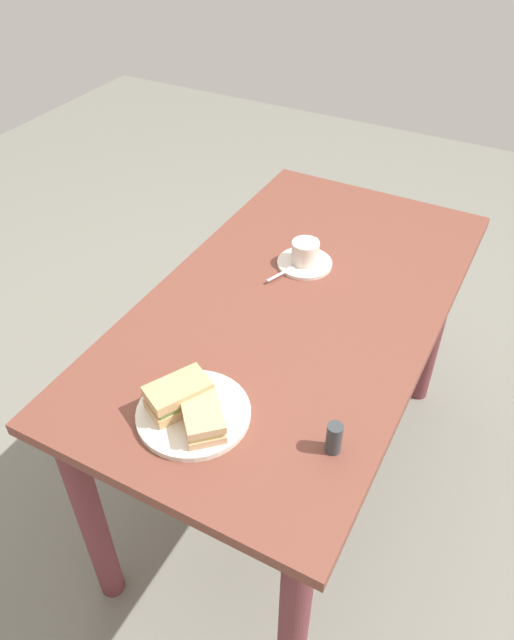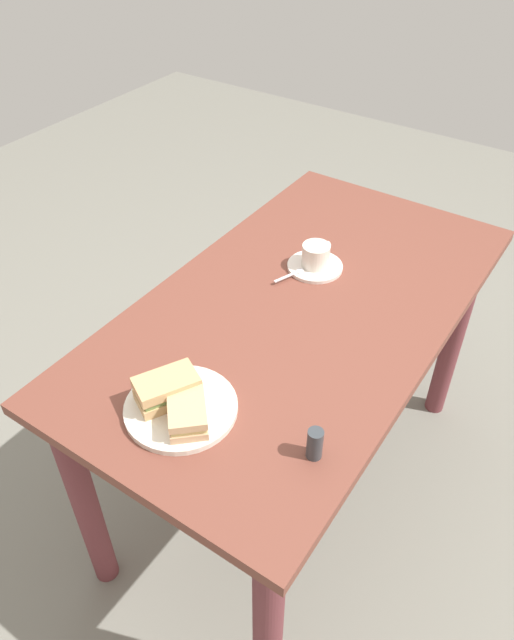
% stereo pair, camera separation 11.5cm
% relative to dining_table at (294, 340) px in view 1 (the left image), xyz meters
% --- Properties ---
extents(ground_plane, '(6.00, 6.00, 0.00)m').
position_rel_dining_table_xyz_m(ground_plane, '(0.00, 0.00, -0.63)').
color(ground_plane, slate).
extents(dining_table, '(1.31, 0.71, 0.77)m').
position_rel_dining_table_xyz_m(dining_table, '(0.00, 0.00, 0.00)').
color(dining_table, brown).
rests_on(dining_table, ground_plane).
extents(sandwich_plate, '(0.24, 0.24, 0.01)m').
position_rel_dining_table_xyz_m(sandwich_plate, '(-0.45, 0.03, 0.14)').
color(sandwich_plate, silver).
rests_on(sandwich_plate, dining_table).
extents(sandwich_front, '(0.15, 0.13, 0.06)m').
position_rel_dining_table_xyz_m(sandwich_front, '(-0.45, 0.06, 0.18)').
color(sandwich_front, tan).
rests_on(sandwich_front, sandwich_plate).
extents(sandwich_back, '(0.14, 0.13, 0.05)m').
position_rel_dining_table_xyz_m(sandwich_back, '(-0.48, -0.01, 0.18)').
color(sandwich_back, tan).
rests_on(sandwich_back, sandwich_plate).
extents(coffee_saucer, '(0.15, 0.15, 0.01)m').
position_rel_dining_table_xyz_m(coffee_saucer, '(0.16, 0.05, 0.14)').
color(coffee_saucer, silver).
rests_on(coffee_saucer, dining_table).
extents(coffee_cup, '(0.10, 0.08, 0.06)m').
position_rel_dining_table_xyz_m(coffee_cup, '(0.16, 0.05, 0.18)').
color(coffee_cup, silver).
rests_on(coffee_cup, coffee_saucer).
extents(spoon, '(0.10, 0.05, 0.01)m').
position_rel_dining_table_xyz_m(spoon, '(0.09, 0.07, 0.15)').
color(spoon, silver).
rests_on(spoon, coffee_saucer).
extents(salt_shaker, '(0.03, 0.03, 0.07)m').
position_rel_dining_table_xyz_m(salt_shaker, '(-0.40, -0.26, 0.17)').
color(salt_shaker, '#33383D').
rests_on(salt_shaker, dining_table).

